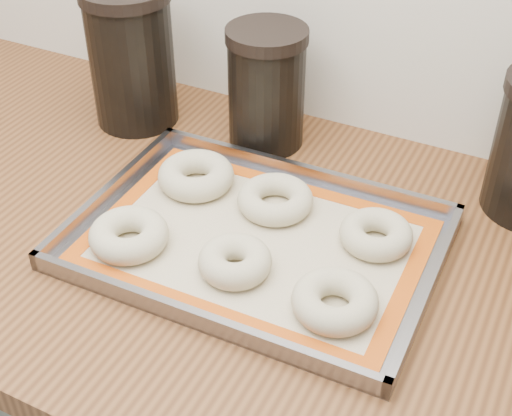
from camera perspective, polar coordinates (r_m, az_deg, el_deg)
The scene contains 11 objects.
countertop at distance 0.92m, azimuth 6.72°, elevation -5.53°, with size 3.06×0.68×0.04m, color brown.
baking_tray at distance 0.92m, azimuth 0.00°, elevation -2.62°, with size 0.47×0.34×0.03m.
baking_mat at distance 0.92m, azimuth 0.00°, elevation -2.71°, with size 0.43×0.30×0.00m.
bagel_front_left at distance 0.92m, azimuth -10.13°, elevation -2.13°, with size 0.10×0.10×0.04m, color beige.
bagel_front_mid at distance 0.87m, azimuth -1.69°, elevation -4.27°, with size 0.09×0.09×0.03m, color beige.
bagel_front_right at distance 0.82m, azimuth 6.33°, elevation -7.41°, with size 0.10×0.10×0.03m, color beige.
bagel_back_left at distance 1.01m, azimuth -4.82°, elevation 2.61°, with size 0.11×0.11×0.04m, color beige.
bagel_back_mid at distance 0.97m, azimuth 1.55°, elevation 0.70°, with size 0.10×0.10×0.03m, color beige.
bagel_back_right at distance 0.92m, azimuth 9.58°, elevation -2.09°, with size 0.09×0.09×0.03m, color beige.
canister_left at distance 1.15m, azimuth -9.93°, elevation 11.88°, with size 0.14×0.14×0.22m.
canister_mid at distance 1.08m, azimuth 0.84°, elevation 9.63°, with size 0.12×0.12×0.19m.
Camera 1 is at (0.20, 1.03, 1.50)m, focal length 50.00 mm.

